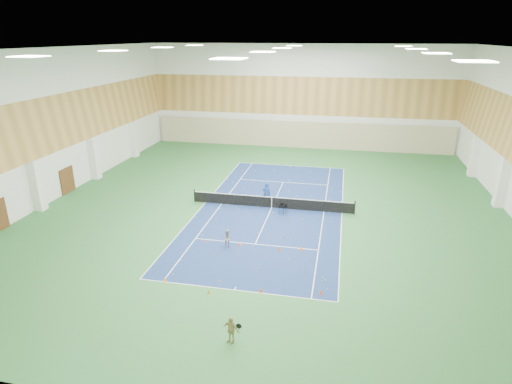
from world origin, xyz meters
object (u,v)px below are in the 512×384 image
Objects in this scene: coach at (266,193)px; ball_cart at (283,209)px; child_court at (228,239)px; tennis_net at (272,201)px; child_apron at (231,329)px.

coach is 2.48m from ball_cart.
child_court is (-1.06, -7.95, -0.30)m from coach.
coach is 1.50× the size of child_court.
coach is (-0.58, 0.82, 0.36)m from tennis_net.
tennis_net is 1.44m from ball_cart.
ball_cart is (1.59, -1.83, -0.51)m from coach.
child_court reaches higher than tennis_net.
ball_cart is (2.65, 6.12, -0.21)m from child_court.
tennis_net is 15.90m from child_apron.
tennis_net is at bearing 53.94° from child_court.
tennis_net is at bearing 110.98° from child_apron.
child_court is 6.68m from ball_cart.
tennis_net is 15.98× the size of ball_cart.
tennis_net is 10.55× the size of child_court.
ball_cart is at bearing -44.64° from tennis_net.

